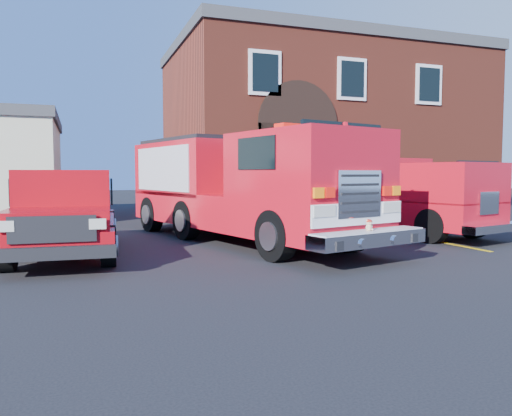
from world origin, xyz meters
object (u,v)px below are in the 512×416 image
object	(u,v)px
fire_engine	(238,186)
pickup_truck	(67,215)
fire_station	(319,130)
secondary_truck	(386,192)

from	to	relation	value
fire_engine	pickup_truck	bearing A→B (deg)	-168.89
fire_station	secondary_truck	size ratio (longest dim) A/B	1.94
pickup_truck	secondary_truck	size ratio (longest dim) A/B	0.81
fire_station	pickup_truck	size ratio (longest dim) A/B	2.40
pickup_truck	secondary_truck	world-z (taller)	secondary_truck
fire_engine	secondary_truck	size ratio (longest dim) A/B	1.33
fire_engine	fire_station	bearing A→B (deg)	52.98
fire_engine	secondary_truck	xyz separation A→B (m)	(5.27, 0.37, -0.28)
fire_station	secondary_truck	bearing A→B (deg)	-104.26
pickup_truck	fire_station	bearing A→B (deg)	42.12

